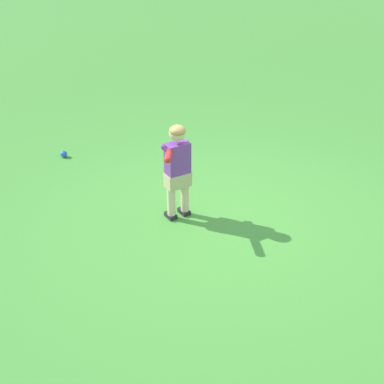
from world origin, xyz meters
The scene contains 3 objects.
ground_plane centered at (0.00, 0.00, 0.00)m, with size 40.00×40.00×0.00m, color #479338.
child_batter centered at (0.41, -0.31, 0.65)m, with size 0.46×0.55×1.08m.
play_ball_far_left centered at (1.00, -2.46, 0.05)m, with size 0.09×0.09×0.09m, color blue.
Camera 1 is at (2.72, 3.95, 2.98)m, focal length 47.77 mm.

